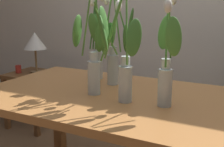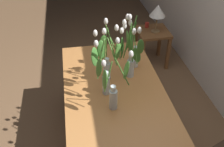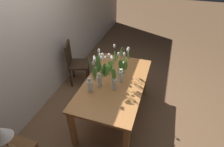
% 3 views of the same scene
% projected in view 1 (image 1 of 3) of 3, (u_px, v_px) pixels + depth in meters
% --- Properties ---
extents(dining_table, '(1.60, 0.90, 0.74)m').
position_uv_depth(dining_table, '(124.00, 112.00, 1.62)').
color(dining_table, '#B7753D').
rests_on(dining_table, ground).
extents(tulip_vase_0, '(0.23, 0.21, 0.59)m').
position_uv_depth(tulip_vase_0, '(97.00, 51.00, 1.62)').
color(tulip_vase_0, silver).
rests_on(tulip_vase_0, dining_table).
extents(tulip_vase_1, '(0.18, 0.22, 0.59)m').
position_uv_depth(tulip_vase_1, '(115.00, 46.00, 1.77)').
color(tulip_vase_1, silver).
rests_on(tulip_vase_1, dining_table).
extents(tulip_vase_2, '(0.18, 0.25, 0.53)m').
position_uv_depth(tulip_vase_2, '(166.00, 68.00, 1.41)').
color(tulip_vase_2, silver).
rests_on(tulip_vase_2, dining_table).
extents(tulip_vase_3, '(0.14, 0.15, 0.59)m').
position_uv_depth(tulip_vase_3, '(97.00, 47.00, 1.89)').
color(tulip_vase_3, silver).
rests_on(tulip_vase_3, dining_table).
extents(tulip_vase_4, '(0.25, 0.15, 0.58)m').
position_uv_depth(tulip_vase_4, '(120.00, 58.00, 1.45)').
color(tulip_vase_4, silver).
rests_on(tulip_vase_4, dining_table).
extents(side_table, '(0.44, 0.44, 0.55)m').
position_uv_depth(side_table, '(33.00, 84.00, 3.00)').
color(side_table, brown).
rests_on(side_table, ground).
extents(table_lamp, '(0.22, 0.22, 0.40)m').
position_uv_depth(table_lamp, '(35.00, 42.00, 2.91)').
color(table_lamp, olive).
rests_on(table_lamp, side_table).
extents(pillar_candle, '(0.06, 0.06, 0.07)m').
position_uv_depth(pillar_candle, '(18.00, 69.00, 2.97)').
color(pillar_candle, '#B72D23').
rests_on(pillar_candle, side_table).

